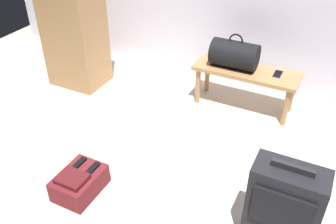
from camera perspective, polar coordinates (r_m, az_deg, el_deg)
ground_plane at (r=3.07m, az=0.45°, el=-7.95°), size 6.60×6.60×0.00m
bench at (r=3.65m, az=11.94°, el=5.54°), size 1.00×0.36×0.42m
duffel_bag_black at (r=3.60m, az=10.25°, el=8.79°), size 0.44×0.26×0.34m
cell_phone at (r=3.61m, az=16.63°, el=5.67°), size 0.07×0.14×0.01m
suitcase_upright_charcoal at (r=2.41m, az=17.47°, el=-13.57°), size 0.44×0.25×0.66m
backpack_maroon at (r=2.86m, az=-13.55°, el=-10.54°), size 0.28×0.38×0.21m
side_cabinet at (r=4.08m, az=-14.20°, el=11.43°), size 0.56×0.44×1.10m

